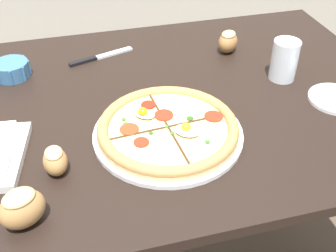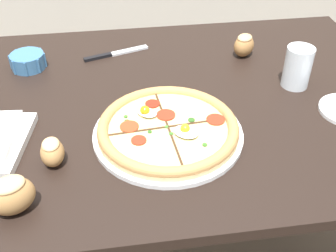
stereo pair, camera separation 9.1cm
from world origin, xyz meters
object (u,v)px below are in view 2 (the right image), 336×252
(pizza, at_px, (168,129))
(bread_piece_near, at_px, (244,45))
(bread_piece_mid, at_px, (12,195))
(bread_piece_far, at_px, (52,152))
(water_glass, at_px, (297,69))
(dining_table, at_px, (166,128))
(knife_main, at_px, (116,53))
(ramekin_bowl, at_px, (28,61))

(pizza, height_order, bread_piece_near, bread_piece_near)
(bread_piece_mid, distance_m, bread_piece_far, 0.15)
(bread_piece_far, xyz_separation_m, water_glass, (0.66, 0.23, 0.02))
(dining_table, height_order, bread_piece_mid, bread_piece_mid)
(dining_table, height_order, knife_main, knife_main)
(pizza, distance_m, ramekin_bowl, 0.54)
(knife_main, bearing_deg, bread_piece_far, -125.64)
(ramekin_bowl, bearing_deg, pizza, -45.94)
(pizza, bearing_deg, ramekin_bowl, 134.06)
(dining_table, xyz_separation_m, bread_piece_mid, (-0.35, -0.35, 0.14))
(dining_table, distance_m, water_glass, 0.41)
(ramekin_bowl, distance_m, bread_piece_far, 0.46)
(bread_piece_far, relative_size, knife_main, 0.35)
(bread_piece_far, distance_m, knife_main, 0.52)
(dining_table, xyz_separation_m, knife_main, (-0.13, 0.28, 0.10))
(bread_piece_far, bearing_deg, water_glass, 19.52)
(ramekin_bowl, relative_size, bread_piece_near, 1.11)
(bread_piece_mid, height_order, knife_main, bread_piece_mid)
(bread_piece_near, relative_size, bread_piece_mid, 0.89)
(bread_piece_mid, bearing_deg, bread_piece_near, 41.43)
(knife_main, distance_m, water_glass, 0.56)
(knife_main, bearing_deg, bread_piece_near, -26.42)
(bread_piece_mid, distance_m, knife_main, 0.66)
(dining_table, height_order, bread_piece_far, bread_piece_far)
(ramekin_bowl, height_order, water_glass, water_glass)
(dining_table, height_order, ramekin_bowl, ramekin_bowl)
(dining_table, height_order, water_glass, water_glass)
(dining_table, bearing_deg, ramekin_bowl, 149.56)
(water_glass, bearing_deg, bread_piece_near, 116.05)
(bread_piece_mid, height_order, water_glass, water_glass)
(pizza, height_order, water_glass, water_glass)
(bread_piece_near, distance_m, water_glass, 0.22)
(pizza, xyz_separation_m, bread_piece_near, (0.30, 0.37, 0.02))
(bread_piece_near, bearing_deg, knife_main, 171.12)
(ramekin_bowl, height_order, bread_piece_far, bread_piece_far)
(ramekin_bowl, distance_m, water_glass, 0.80)
(bread_piece_mid, xyz_separation_m, bread_piece_far, (0.07, 0.13, -0.01))
(dining_table, relative_size, knife_main, 6.57)
(pizza, xyz_separation_m, bread_piece_mid, (-0.34, -0.19, 0.02))
(bread_piece_far, height_order, knife_main, bread_piece_far)
(bread_piece_near, distance_m, bread_piece_far, 0.71)
(dining_table, bearing_deg, bread_piece_mid, -135.62)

